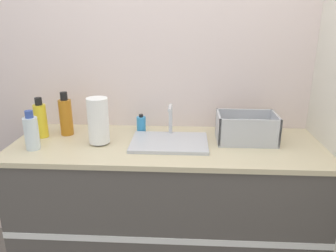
% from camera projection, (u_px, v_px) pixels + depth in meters
% --- Properties ---
extents(wall_back, '(4.26, 0.06, 2.60)m').
position_uv_depth(wall_back, '(170.00, 68.00, 2.19)').
color(wall_back, silver).
rests_on(wall_back, ground_plane).
extents(counter_cabinet, '(1.88, 0.66, 0.90)m').
position_uv_depth(counter_cabinet, '(168.00, 207.00, 2.13)').
color(counter_cabinet, '#514C47').
rests_on(counter_cabinet, ground_plane).
extents(sink, '(0.46, 0.33, 0.21)m').
position_uv_depth(sink, '(169.00, 141.00, 1.97)').
color(sink, silver).
rests_on(sink, counter_cabinet).
extents(paper_towel_roll, '(0.12, 0.12, 0.28)m').
position_uv_depth(paper_towel_roll, '(98.00, 121.00, 1.93)').
color(paper_towel_roll, '#4C4C51').
rests_on(paper_towel_roll, counter_cabinet).
extents(dish_rack, '(0.36, 0.23, 0.17)m').
position_uv_depth(dish_rack, '(246.00, 131.00, 2.00)').
color(dish_rack, '#B7BABF').
rests_on(dish_rack, counter_cabinet).
extents(bottle_amber, '(0.08, 0.08, 0.28)m').
position_uv_depth(bottle_amber, '(66.00, 116.00, 2.10)').
color(bottle_amber, '#B26B19').
rests_on(bottle_amber, counter_cabinet).
extents(bottle_clear, '(0.08, 0.08, 0.23)m').
position_uv_depth(bottle_clear, '(31.00, 132.00, 1.87)').
color(bottle_clear, silver).
rests_on(bottle_clear, counter_cabinet).
extents(bottle_yellow, '(0.08, 0.08, 0.26)m').
position_uv_depth(bottle_yellow, '(41.00, 120.00, 2.06)').
color(bottle_yellow, yellow).
rests_on(bottle_yellow, counter_cabinet).
extents(soap_dispenser, '(0.06, 0.06, 0.12)m').
position_uv_depth(soap_dispenser, '(141.00, 124.00, 2.16)').
color(soap_dispenser, '#338CCC').
rests_on(soap_dispenser, counter_cabinet).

